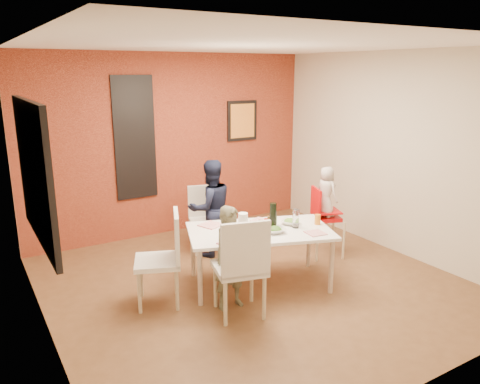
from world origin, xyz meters
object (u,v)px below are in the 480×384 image
chair_far (204,214)px  toddler (326,192)px  high_chair (323,215)px  chair_near (242,263)px  paper_towel_roll (243,224)px  chair_left (166,253)px  wine_bottle (273,216)px  child_near (231,258)px  dining_table (260,235)px  child_far (211,208)px

chair_far → toddler: 1.70m
chair_far → high_chair: 1.63m
chair_near → paper_towel_roll: bearing=-108.2°
chair_left → toddler: (2.33, 0.14, 0.33)m
chair_near → wine_bottle: bearing=-131.0°
chair_far → chair_left: bearing=-115.5°
high_chair → child_near: child_near is taller
dining_table → chair_far: 1.36m
chair_far → child_far: (-0.02, -0.24, 0.16)m
chair_near → wine_bottle: 0.91m
toddler → paper_towel_roll: toddler is taller
dining_table → chair_far: bearing=91.1°
child_far → wine_bottle: (0.19, -1.17, 0.17)m
child_near → toddler: (1.79, 0.58, 0.34)m
dining_table → paper_towel_roll: paper_towel_roll is taller
toddler → child_near: bearing=101.7°
chair_left → child_near: bearing=73.1°
dining_table → chair_near: chair_near is taller
dining_table → toddler: (1.24, 0.28, 0.28)m
toddler → dining_table: bearing=96.5°
high_chair → chair_left: bearing=114.2°
child_far → paper_towel_roll: child_far is taller
wine_bottle → chair_far: bearing=97.0°
chair_left → dining_table: bearing=104.7°
chair_near → chair_left: (-0.52, 0.69, -0.03)m
chair_near → wine_bottle: chair_near is taller
toddler → paper_towel_roll: 1.51m
chair_left → child_far: bearing=154.8°
chair_far → child_far: size_ratio=0.68×
chair_near → child_far: size_ratio=0.81×
dining_table → paper_towel_roll: size_ratio=7.56×
child_near → wine_bottle: size_ratio=3.64×
toddler → high_chair: bearing=48.1°
child_near → toddler: 1.91m
dining_table → chair_near: size_ratio=1.72×
chair_left → wine_bottle: bearing=103.3°
child_far → dining_table: bearing=94.5°
child_far → toddler: 1.55m
child_near → toddler: bearing=11.1°
toddler → chair_left: bearing=87.2°
child_near → paper_towel_roll: 0.48m
high_chair → paper_towel_roll: 1.50m
chair_far → wine_bottle: (0.17, -1.40, 0.33)m
chair_far → wine_bottle: bearing=-67.0°
dining_table → wine_bottle: wine_bottle is taller
child_near → child_far: bearing=63.4°
toddler → wine_bottle: bearing=100.6°
child_far → wine_bottle: size_ratio=4.29×
child_near → wine_bottle: bearing=12.7°
chair_left → paper_towel_roll: size_ratio=4.19×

